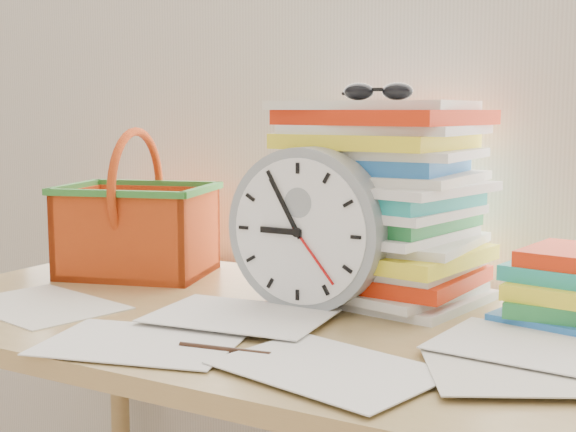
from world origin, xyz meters
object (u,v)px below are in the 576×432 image
Objects in this scene: desk at (295,363)px; basket at (137,204)px; paper_stack at (381,200)px; clock at (307,230)px.

desk is 4.80× the size of basket.
desk is 4.00× the size of paper_stack.
basket reaches higher than clock.
desk is at bearing -34.97° from basket.
paper_stack is at bearing 65.84° from clock.
paper_stack reaches higher than desk.
desk is at bearing -105.70° from paper_stack.
clock is at bearing -114.16° from paper_stack.
paper_stack is at bearing -10.31° from basket.
basket is (-0.45, 0.15, 0.22)m from desk.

